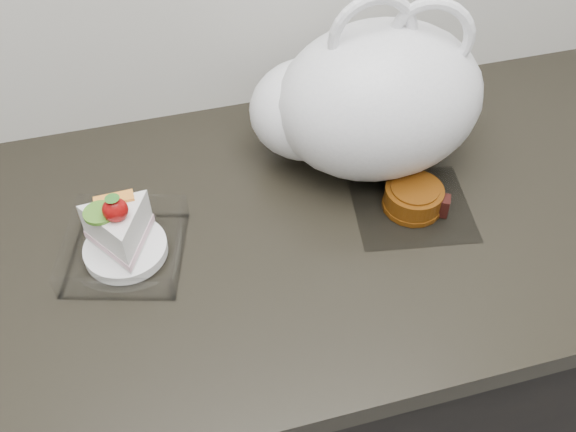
# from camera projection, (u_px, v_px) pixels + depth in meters

# --- Properties ---
(counter) EXTENTS (2.04, 0.64, 0.90)m
(counter) POSITION_uv_depth(u_px,v_px,m) (284.00, 372.00, 1.31)
(counter) COLOR black
(counter) RESTS_ON ground
(cake_tray) EXTENTS (0.20, 0.20, 0.13)m
(cake_tray) POSITION_uv_depth(u_px,v_px,m) (123.00, 239.00, 0.91)
(cake_tray) COLOR white
(cake_tray) RESTS_ON counter
(mooncake_wrap) EXTENTS (0.20, 0.20, 0.04)m
(mooncake_wrap) POSITION_uv_depth(u_px,v_px,m) (414.00, 200.00, 0.99)
(mooncake_wrap) COLOR white
(mooncake_wrap) RESTS_ON counter
(plastic_bag) EXTENTS (0.40, 0.31, 0.30)m
(plastic_bag) POSITION_uv_depth(u_px,v_px,m) (365.00, 101.00, 0.99)
(plastic_bag) COLOR white
(plastic_bag) RESTS_ON counter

